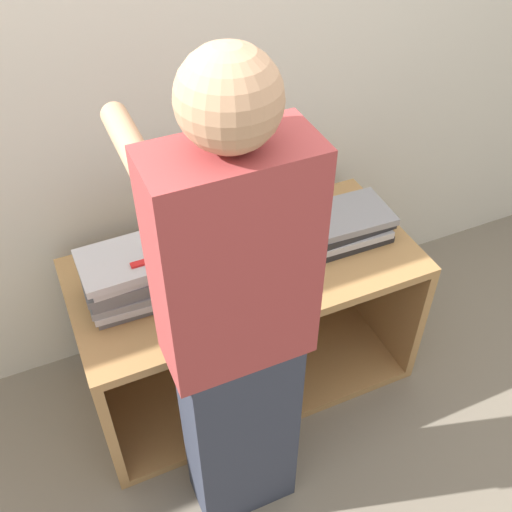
{
  "coord_description": "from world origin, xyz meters",
  "views": [
    {
      "loc": [
        -0.62,
        -1.17,
        2.15
      ],
      "look_at": [
        0.0,
        0.22,
        0.76
      ],
      "focal_mm": 42.0,
      "sensor_mm": 36.0,
      "label": 1
    }
  ],
  "objects_px": {
    "laptop_stack_left": "(139,275)",
    "person": "(236,338)",
    "laptop_open": "(241,247)",
    "laptop_stack_right": "(340,226)"
  },
  "relations": [
    {
      "from": "laptop_stack_left",
      "to": "person",
      "type": "distance_m",
      "value": 0.52
    },
    {
      "from": "laptop_open",
      "to": "laptop_stack_left",
      "type": "height_order",
      "value": "laptop_open"
    },
    {
      "from": "laptop_stack_left",
      "to": "person",
      "type": "height_order",
      "value": "person"
    },
    {
      "from": "laptop_stack_left",
      "to": "laptop_open",
      "type": "bearing_deg",
      "value": 5.88
    },
    {
      "from": "laptop_open",
      "to": "person",
      "type": "distance_m",
      "value": 0.59
    },
    {
      "from": "laptop_open",
      "to": "laptop_stack_left",
      "type": "bearing_deg",
      "value": -174.12
    },
    {
      "from": "laptop_stack_left",
      "to": "laptop_stack_right",
      "type": "relative_size",
      "value": 1.0
    },
    {
      "from": "person",
      "to": "laptop_open",
      "type": "bearing_deg",
      "value": 66.07
    },
    {
      "from": "laptop_stack_right",
      "to": "person",
      "type": "distance_m",
      "value": 0.8
    },
    {
      "from": "laptop_stack_left",
      "to": "laptop_stack_right",
      "type": "distance_m",
      "value": 0.79
    }
  ]
}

